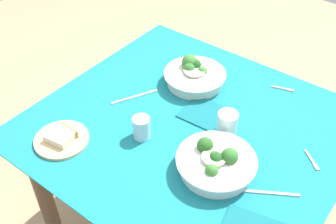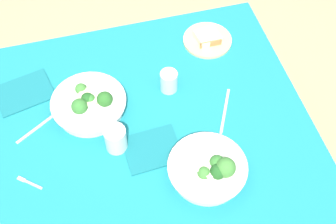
# 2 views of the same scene
# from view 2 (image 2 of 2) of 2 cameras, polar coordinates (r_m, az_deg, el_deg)

# --- Properties ---
(ground_plane) EXTENTS (6.00, 6.00, 0.00)m
(ground_plane) POSITION_cam_2_polar(r_m,az_deg,el_deg) (2.33, -1.52, -12.46)
(ground_plane) COLOR tan
(dining_table) EXTENTS (1.15, 1.07, 0.78)m
(dining_table) POSITION_cam_2_polar(r_m,az_deg,el_deg) (1.75, -1.99, -4.24)
(dining_table) COLOR #197A84
(dining_table) RESTS_ON ground_plane
(broccoli_bowl_far) EXTENTS (0.27, 0.27, 0.10)m
(broccoli_bowl_far) POSITION_cam_2_polar(r_m,az_deg,el_deg) (1.67, -9.86, 0.94)
(broccoli_bowl_far) COLOR white
(broccoli_bowl_far) RESTS_ON dining_table
(broccoli_bowl_near) EXTENTS (0.27, 0.27, 0.11)m
(broccoli_bowl_near) POSITION_cam_2_polar(r_m,az_deg,el_deg) (1.52, 5.21, -7.20)
(broccoli_bowl_near) COLOR silver
(broccoli_bowl_near) RESTS_ON dining_table
(bread_side_plate) EXTENTS (0.20, 0.20, 0.04)m
(bread_side_plate) POSITION_cam_2_polar(r_m,az_deg,el_deg) (1.90, 4.99, 9.10)
(bread_side_plate) COLOR #D6B27A
(bread_side_plate) RESTS_ON dining_table
(water_glass_center) EXTENTS (0.07, 0.07, 0.09)m
(water_glass_center) POSITION_cam_2_polar(r_m,az_deg,el_deg) (1.71, 0.11, 3.90)
(water_glass_center) COLOR silver
(water_glass_center) RESTS_ON dining_table
(water_glass_side) EXTENTS (0.08, 0.08, 0.10)m
(water_glass_side) POSITION_cam_2_polar(r_m,az_deg,el_deg) (1.56, -6.59, -3.36)
(water_glass_side) COLOR silver
(water_glass_side) RESTS_ON dining_table
(fork_by_far_bowl) EXTENTS (0.08, 0.07, 0.00)m
(fork_by_far_bowl) POSITION_cam_2_polar(r_m,az_deg,el_deg) (1.60, -17.12, -8.47)
(fork_by_far_bowl) COLOR #B7B7BC
(fork_by_far_bowl) RESTS_ON dining_table
(table_knife_left) EXTENTS (0.10, 0.19, 0.00)m
(table_knife_left) POSITION_cam_2_polar(r_m,az_deg,el_deg) (1.69, 7.15, 0.16)
(table_knife_left) COLOR #B7B7BC
(table_knife_left) RESTS_ON dining_table
(table_knife_right) EXTENTS (0.16, 0.10, 0.00)m
(table_knife_right) POSITION_cam_2_polar(r_m,az_deg,el_deg) (1.70, -16.07, -1.88)
(table_knife_right) COLOR #B7B7BC
(table_knife_right) RESTS_ON dining_table
(napkin_folded_upper) EXTENTS (0.24, 0.20, 0.01)m
(napkin_folded_upper) POSITION_cam_2_polar(r_m,az_deg,el_deg) (1.81, -17.65, 2.35)
(napkin_folded_upper) COLOR #156870
(napkin_folded_upper) RESTS_ON dining_table
(napkin_folded_lower) EXTENTS (0.20, 0.17, 0.01)m
(napkin_folded_lower) POSITION_cam_2_polar(r_m,az_deg,el_deg) (1.59, -1.99, -4.67)
(napkin_folded_lower) COLOR #156870
(napkin_folded_lower) RESTS_ON dining_table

